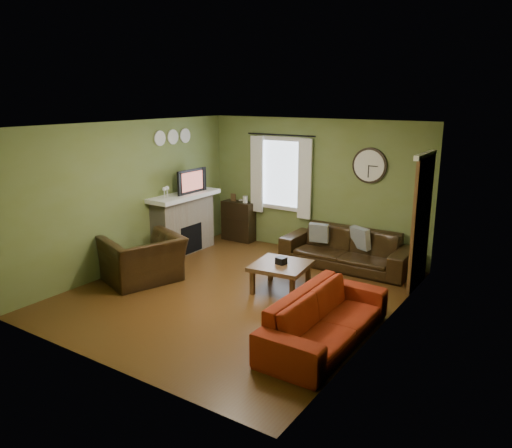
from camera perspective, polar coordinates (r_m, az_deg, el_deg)
The scene contains 31 objects.
floor at distance 7.93m, azimuth -2.21°, elevation -7.88°, with size 4.60×5.20×0.00m, color #4A2C11.
ceiling at distance 7.34m, azimuth -2.42°, elevation 11.23°, with size 4.60×5.20×0.00m, color white.
wall_left at distance 9.04m, azimuth -14.27°, elevation 3.11°, with size 0.00×5.20×2.60m, color olive.
wall_right at distance 6.50m, azimuth 14.40°, elevation -1.29°, with size 0.00×5.20×2.60m, color olive.
wall_back at distance 9.71m, azimuth 6.68°, elevation 4.24°, with size 4.60×0.00×2.60m, color olive.
wall_front at distance 5.70m, azimuth -17.74°, elevation -3.77°, with size 4.60×0.00×2.60m, color olive.
fireplace at distance 9.86m, azimuth -8.31°, elevation -0.13°, with size 0.40×1.40×1.10m, color tan.
firebox at distance 9.81m, azimuth -7.42°, elevation -1.69°, with size 0.04×0.60×0.55m, color black.
mantel at distance 9.71m, azimuth -8.30°, elevation 3.22°, with size 0.58×1.60×0.08m, color white.
tv at distance 9.77m, azimuth -7.68°, elevation 4.59°, with size 0.60×0.08×0.35m, color black.
tv_screen at distance 9.71m, azimuth -7.33°, elevation 4.87°, with size 0.02×0.62×0.36m, color #994C3F.
medallion_left at distance 9.44m, azimuth -10.94°, elevation 9.60°, with size 0.28×0.28×0.03m, color white.
medallion_mid at distance 9.70m, azimuth -9.49°, elevation 9.79°, with size 0.28×0.28×0.03m, color white.
medallion_right at distance 9.96m, azimuth -8.11°, elevation 9.96°, with size 0.28×0.28×0.03m, color white.
window_pane at distance 9.99m, azimuth 3.06°, elevation 5.77°, with size 1.00×0.02×1.30m, color silver, non-canonical shape.
curtain_rod at distance 9.82m, azimuth 2.82°, elevation 10.14°, with size 0.03×0.03×1.50m, color black.
curtain_left at distance 10.20m, azimuth 0.09°, elevation 5.69°, with size 0.28×0.04×1.55m, color white.
curtain_right at distance 9.65m, azimuth 5.58°, elevation 5.11°, with size 0.28×0.04×1.55m, color white.
wall_clock at distance 9.16m, azimuth 12.81°, elevation 6.52°, with size 0.64×0.06×0.64m, color white, non-canonical shape.
door at distance 8.29m, azimuth 18.34°, elevation 0.03°, with size 0.05×0.90×2.10m, color brown.
bookshelf at distance 10.61m, azimuth -2.01°, elevation 0.34°, with size 0.71×0.30×0.84m, color black, non-canonical shape.
book at distance 10.66m, azimuth -1.87°, elevation 3.39°, with size 0.16×0.21×0.02m, color #523820.
sofa_brown at distance 9.12m, azimuth 10.30°, elevation -2.81°, with size 2.32×0.91×0.68m, color black.
pillow_left at distance 9.29m, azimuth 7.21°, elevation -1.00°, with size 0.35×0.11×0.35m, color gray.
pillow_right at distance 9.07m, azimuth 11.84°, elevation -1.58°, with size 0.39×0.12×0.39m, color gray.
sofa_red at distance 6.41m, azimuth 7.98°, elevation -10.57°, with size 2.18×0.85×0.64m, color maroon.
armchair at distance 8.48m, azimuth -12.78°, elevation -3.94°, with size 1.19×1.04×0.77m, color black.
coffee_table at distance 7.95m, azimuth 2.85°, elevation -6.08°, with size 0.84×0.84×0.45m, color #523820, non-canonical shape.
tissue_box at distance 7.88m, azimuth 2.89°, elevation -4.91°, with size 0.14×0.14×0.11m, color black.
wine_glass_a at distance 9.28m, azimuth -10.44°, elevation 3.51°, with size 0.07×0.07×0.21m, color white, non-canonical shape.
wine_glass_b at distance 9.33m, azimuth -10.12°, elevation 3.62°, with size 0.08×0.08×0.22m, color white, non-canonical shape.
Camera 1 is at (4.28, -5.95, 3.03)m, focal length 35.00 mm.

